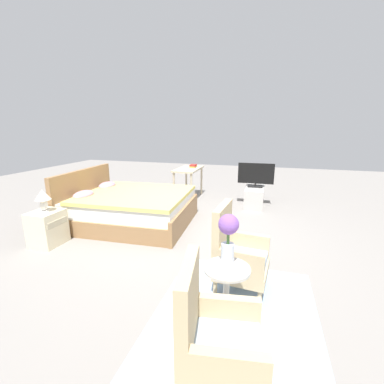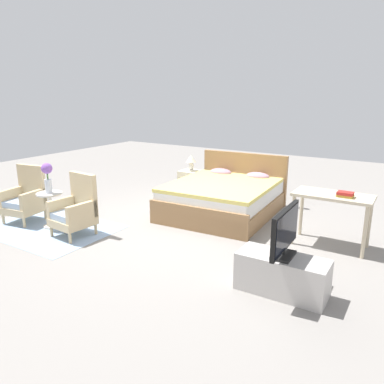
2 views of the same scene
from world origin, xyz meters
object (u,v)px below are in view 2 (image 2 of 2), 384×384
(armchair_by_window_right, at_px, (76,210))
(side_table, at_px, (51,206))
(tv_flatscreen, at_px, (285,232))
(book_stack, at_px, (345,194))
(tv_stand, at_px, (282,275))
(armchair_by_window_left, at_px, (26,199))
(nightstand, at_px, (191,183))
(table_lamp, at_px, (191,161))
(bed, at_px, (224,197))
(vanity_desk, at_px, (333,202))
(flower_vase, at_px, (47,175))

(armchair_by_window_right, relative_size, side_table, 1.62)
(tv_flatscreen, height_order, book_stack, tv_flatscreen)
(armchair_by_window_right, distance_m, tv_stand, 3.22)
(armchair_by_window_left, distance_m, nightstand, 3.22)
(armchair_by_window_right, bearing_deg, tv_stand, -0.37)
(table_lamp, height_order, book_stack, table_lamp)
(nightstand, bearing_deg, book_stack, -22.31)
(armchair_by_window_left, xyz_separation_m, tv_stand, (4.43, -0.02, -0.17))
(bed, xyz_separation_m, tv_stand, (1.79, -2.13, -0.09))
(side_table, height_order, vanity_desk, vanity_desk)
(flower_vase, distance_m, table_lamp, 2.97)
(vanity_desk, xyz_separation_m, book_stack, (0.16, -0.07, 0.15))
(flower_vase, height_order, book_stack, flower_vase)
(vanity_desk, bearing_deg, table_lamp, 157.76)
(flower_vase, xyz_separation_m, book_stack, (4.13, 1.50, -0.07))
(armchair_by_window_left, distance_m, flower_vase, 0.77)
(side_table, bearing_deg, nightstand, 72.88)
(flower_vase, xyz_separation_m, tv_stand, (3.82, -0.04, -0.65))
(armchair_by_window_left, bearing_deg, vanity_desk, 19.20)
(tv_flatscreen, distance_m, book_stack, 1.57)
(flower_vase, bearing_deg, armchair_by_window_left, -178.13)
(armchair_by_window_right, height_order, tv_flatscreen, tv_flatscreen)
(vanity_desk, relative_size, book_stack, 4.84)
(armchair_by_window_right, bearing_deg, book_stack, 23.31)
(nightstand, bearing_deg, vanity_desk, -22.22)
(nightstand, xyz_separation_m, tv_stand, (2.95, -2.87, -0.05))
(tv_flatscreen, bearing_deg, bed, 130.04)
(side_table, xyz_separation_m, table_lamp, (0.87, 2.83, 0.38))
(nightstand, bearing_deg, tv_flatscreen, -44.25)
(nightstand, relative_size, book_stack, 2.42)
(armchair_by_window_left, xyz_separation_m, armchair_by_window_right, (1.21, 0.00, 0.00))
(bed, relative_size, nightstand, 4.12)
(bed, distance_m, armchair_by_window_left, 3.38)
(nightstand, xyz_separation_m, vanity_desk, (3.09, -1.26, 0.38))
(armchair_by_window_left, bearing_deg, book_stack, 17.79)
(tv_flatscreen, bearing_deg, armchair_by_window_left, 179.74)
(flower_vase, xyz_separation_m, table_lamp, (0.87, 2.83, -0.13))
(book_stack, bearing_deg, side_table, -160.04)
(side_table, height_order, nightstand, side_table)
(nightstand, height_order, tv_flatscreen, tv_flatscreen)
(armchair_by_window_left, bearing_deg, table_lamp, 62.60)
(side_table, distance_m, tv_flatscreen, 3.84)
(vanity_desk, bearing_deg, nightstand, 157.78)
(tv_stand, bearing_deg, table_lamp, 135.72)
(table_lamp, relative_size, vanity_desk, 0.32)
(side_table, distance_m, table_lamp, 2.99)
(side_table, distance_m, flower_vase, 0.50)
(side_table, height_order, book_stack, book_stack)
(side_table, height_order, table_lamp, table_lamp)
(flower_vase, bearing_deg, side_table, 90.00)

